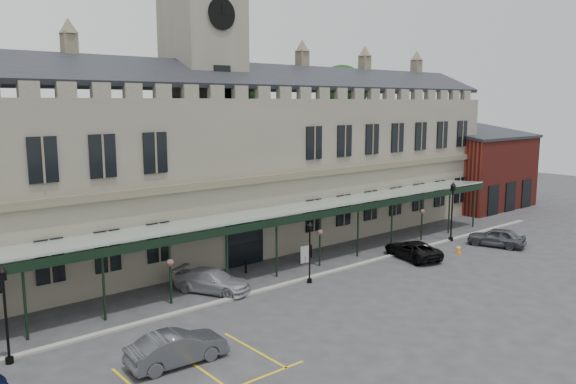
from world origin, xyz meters
TOP-DOWN VIEW (x-y plane):
  - ground at (0.00, 0.00)m, footprint 140.00×140.00m
  - station_building at (0.00, 15.91)m, footprint 60.00×10.36m
  - clock_tower at (0.00, 16.00)m, footprint 5.60×5.60m
  - canopy at (0.00, 7.46)m, footprint 50.00×4.10m
  - brick_annex at (34.00, 12.97)m, footprint 12.40×8.36m
  - kerb at (0.00, 5.50)m, footprint 60.00×0.40m
  - tree_behind_mid at (8.00, 25.00)m, footprint 6.00×6.00m
  - tree_behind_right at (24.00, 25.00)m, footprint 6.00×6.00m
  - lamp_post_left at (-17.37, 5.03)m, footprint 0.44×0.44m
  - lamp_post_mid at (0.85, 4.81)m, footprint 0.39×0.39m
  - lamp_post_right at (17.70, 5.39)m, footprint 0.48×0.48m
  - traffic_cone at (14.77, 2.71)m, footprint 0.45×0.45m
  - sign_board at (3.68, 8.44)m, footprint 0.75×0.18m
  - bollard_left at (-1.14, 9.20)m, footprint 0.16×0.16m
  - bollard_right at (5.04, 9.29)m, footprint 0.18×0.18m
  - car_left_b at (-11.50, 0.09)m, footprint 4.68×1.88m
  - car_taxi at (-5.00, 7.40)m, footprint 4.11×5.31m
  - car_van at (10.77, 4.12)m, footprint 3.36×5.34m
  - car_right_a at (19.00, 1.93)m, footprint 3.14×4.87m

SIDE VIEW (x-z plane):
  - ground at x=0.00m, z-range 0.00..0.00m
  - kerb at x=0.00m, z-range 0.00..0.12m
  - traffic_cone at x=14.77m, z-range -0.01..0.70m
  - bollard_left at x=-1.14m, z-range 0.00..0.90m
  - bollard_right at x=5.04m, z-range 0.00..0.99m
  - sign_board at x=3.68m, z-range -0.02..1.27m
  - car_van at x=10.77m, z-range 0.00..1.37m
  - car_taxi at x=-5.00m, z-range 0.00..1.44m
  - car_left_b at x=-11.50m, z-range 0.00..1.51m
  - car_right_a at x=19.00m, z-range 0.00..1.54m
  - canopy at x=0.00m, z-range 0.25..4.55m
  - lamp_post_mid at x=0.85m, z-range 0.38..4.50m
  - lamp_post_left at x=-17.37m, z-range 0.43..5.07m
  - lamp_post_right at x=17.70m, z-range 0.47..5.59m
  - brick_annex at x=34.00m, z-range -0.46..8.77m
  - station_building at x=0.00m, z-range -2.18..15.12m
  - tree_behind_mid at x=8.00m, z-range 4.81..20.81m
  - tree_behind_right at x=24.00m, z-range 4.81..20.81m
  - clock_tower at x=0.00m, z-range 0.71..25.51m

